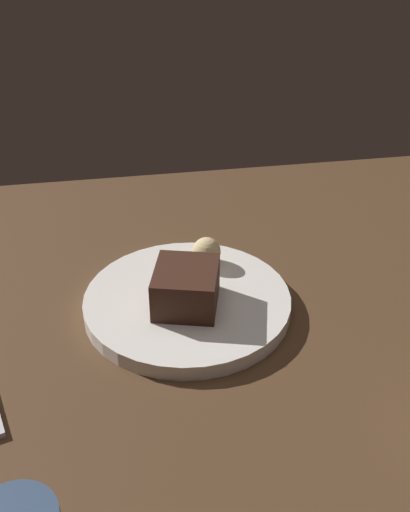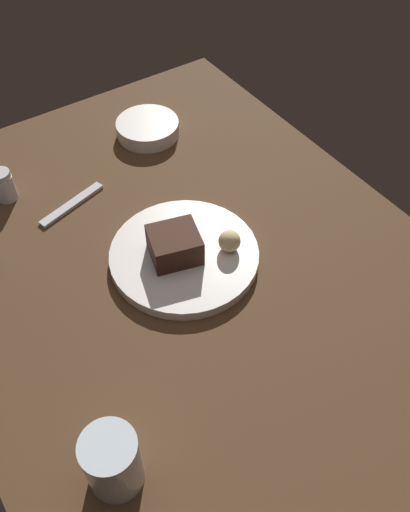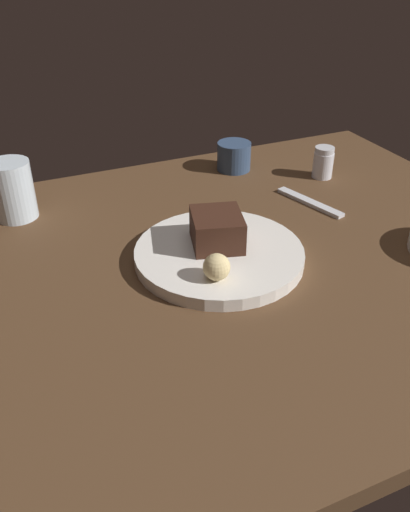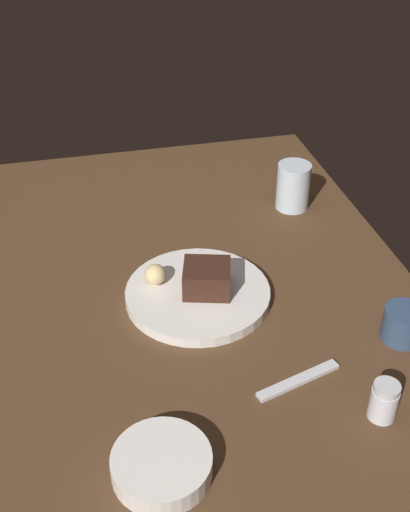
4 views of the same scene
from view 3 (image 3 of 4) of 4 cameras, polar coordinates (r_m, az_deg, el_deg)
The scene contains 8 objects.
dining_table at distance 84.01cm, azimuth -0.85°, elevation -1.85°, with size 120.00×84.00×3.00cm, color #4C331E.
dessert_plate at distance 84.09cm, azimuth 1.46°, elevation 0.22°, with size 26.67×26.67×2.01cm, color white.
chocolate_cake_slice at distance 83.48cm, azimuth 1.28°, elevation 2.85°, with size 7.73×8.47×5.21cm, color #381E14.
bread_roll at distance 75.64cm, azimuth 1.43°, elevation -1.14°, with size 3.96×3.96×3.96cm, color #DBC184.
salt_shaker at distance 114.31cm, azimuth 12.52°, elevation 9.73°, with size 4.16×4.16×6.49cm.
water_glass at distance 100.57cm, azimuth -19.88°, elevation 6.63°, with size 7.42×7.42×10.52cm, color silver.
coffee_cup at distance 115.63cm, azimuth 3.11°, elevation 10.60°, with size 7.14×7.14×5.94cm, color #334766.
dessert_spoon at distance 103.33cm, azimuth 11.12°, elevation 5.66°, with size 15.00×1.80×0.70cm, color silver.
Camera 3 is at (-26.98, -64.04, 48.71)cm, focal length 37.42 mm.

